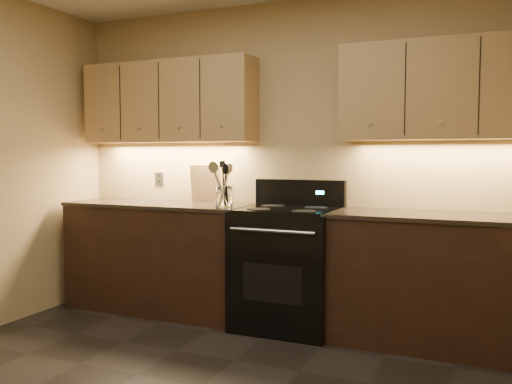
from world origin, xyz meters
TOP-DOWN VIEW (x-y plane):
  - wall_back at (0.00, 2.00)m, footprint 4.00×0.04m
  - counter_left at (-1.10, 1.70)m, footprint 1.62×0.62m
  - counter_right at (1.18, 1.70)m, footprint 1.46×0.62m
  - stove at (0.08, 1.68)m, footprint 0.76×0.68m
  - upper_cab_left at (-1.10, 1.85)m, footprint 1.60×0.30m
  - upper_cab_right at (1.18, 1.85)m, footprint 1.44×0.30m
  - outlet_plate at (-1.30, 1.99)m, footprint 0.08×0.01m
  - utensil_crock at (-0.42, 1.58)m, footprint 0.17×0.17m
  - cutting_board at (-0.78, 1.95)m, footprint 0.29×0.18m
  - wooden_spoon at (-0.45, 1.57)m, footprint 0.15×0.07m
  - black_spoon at (-0.42, 1.60)m, footprint 0.09×0.12m
  - black_turner at (-0.41, 1.57)m, footprint 0.15×0.15m
  - steel_spatula at (-0.40, 1.60)m, footprint 0.22×0.12m
  - steel_skimmer at (-0.39, 1.57)m, footprint 0.21×0.12m

SIDE VIEW (x-z plane):
  - counter_left at x=-1.10m, z-range 0.00..0.93m
  - counter_right at x=1.18m, z-range 0.00..0.93m
  - stove at x=0.08m, z-range -0.09..1.05m
  - utensil_crock at x=-0.42m, z-range 0.92..1.09m
  - cutting_board at x=-0.78m, z-range 0.93..1.26m
  - black_spoon at x=-0.42m, z-range 0.94..1.27m
  - wooden_spoon at x=-0.45m, z-range 0.94..1.28m
  - steel_spatula at x=-0.40m, z-range 0.94..1.30m
  - steel_skimmer at x=-0.39m, z-range 0.94..1.30m
  - outlet_plate at x=-1.30m, z-range 1.06..1.18m
  - black_turner at x=-0.41m, z-range 0.94..1.32m
  - wall_back at x=0.00m, z-range 0.00..2.60m
  - upper_cab_left at x=-1.10m, z-range 1.45..2.15m
  - upper_cab_right at x=1.18m, z-range 1.45..2.15m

